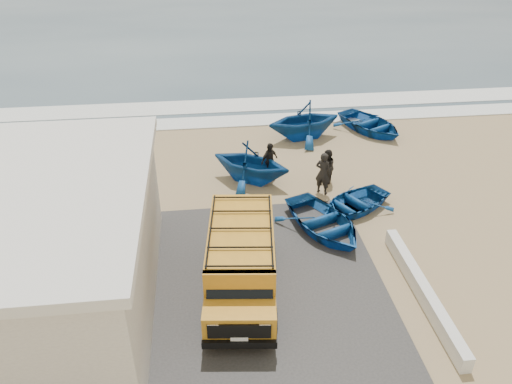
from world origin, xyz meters
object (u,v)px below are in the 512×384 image
van (241,259)px  fisherman_middle (327,167)px  boat_far_left (304,120)px  fisherman_front (323,173)px  parapet (423,291)px  fisherman_back (269,161)px  boat_near_left (323,222)px  boat_far_right (370,124)px  boat_mid_left (251,162)px  boat_near_right (354,203)px  building (9,253)px

van → fisherman_middle: size_ratio=3.40×
boat_far_left → fisherman_front: 5.65m
parapet → fisherman_back: fisherman_back is taller
parapet → boat_far_left: boat_far_left is taller
parapet → boat_near_left: size_ratio=1.51×
van → boat_far_right: (8.08, 11.77, -0.80)m
van → boat_mid_left: bearing=87.8°
boat_far_left → fisherman_middle: (0.07, -4.83, -0.22)m
boat_near_right → fisherman_middle: bearing=164.7°
building → fisherman_back: bearing=40.3°
boat_mid_left → fisherman_back: size_ratio=2.13×
boat_near_right → fisherman_back: (-3.05, 3.10, 0.50)m
boat_near_left → fisherman_middle: size_ratio=2.47×
fisherman_front → fisherman_back: size_ratio=1.13×
fisherman_front → fisherman_middle: size_ratio=1.19×
fisherman_middle → building: bearing=-38.3°
parapet → fisherman_front: size_ratio=3.11×
parapet → boat_near_left: (-2.31, 3.98, 0.14)m
boat_far_left → fisherman_middle: bearing=-12.5°
boat_near_left → parapet: bearing=-81.2°
parapet → boat_near_left: bearing=120.1°
boat_far_right → fisherman_front: (-4.07, -6.08, 0.54)m
parapet → boat_near_left: boat_near_left is taller
boat_far_left → boat_far_right: boat_far_left is taller
fisherman_middle → boat_far_right: bearing=166.2°
boat_near_left → boat_far_right: size_ratio=0.97×
boat_near_left → fisherman_front: (0.61, 2.79, 0.55)m
building → boat_far_right: building is taller
van → boat_far_left: (4.32, 11.32, -0.19)m
fisherman_middle → fisherman_front: bearing=-3.4°
boat_near_right → boat_mid_left: size_ratio=0.92×
boat_near_right → boat_far_right: size_ratio=0.82×
boat_far_left → fisherman_back: bearing=-44.0°
building → fisherman_back: 11.51m
parapet → boat_mid_left: size_ratio=1.65×
boat_near_right → boat_far_left: 7.18m
parapet → boat_near_right: 5.34m
boat_near_left → fisherman_middle: fisherman_middle is taller
van → boat_near_left: van is taller
boat_far_right → van: bearing=-151.4°
building → fisherman_back: (8.73, 7.39, -1.31)m
boat_far_right → fisherman_front: bearing=-150.7°
boat_far_left → boat_near_left: bearing=-19.5°
parapet → fisherman_middle: bearing=99.9°
boat_near_right → fisherman_back: 4.38m
van → boat_far_right: 14.30m
building → van: (6.79, 0.08, -0.94)m
boat_far_left → fisherman_back: (-2.38, -4.01, -0.18)m
parapet → boat_mid_left: bearing=119.7°
boat_near_left → boat_far_left: bearing=62.4°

